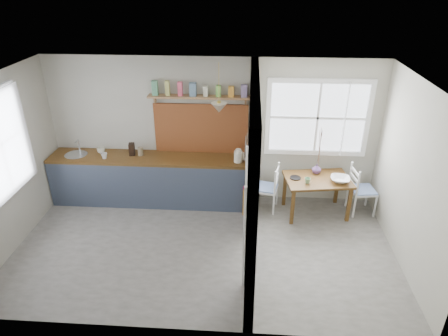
# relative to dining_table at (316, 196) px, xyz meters

# --- Properties ---
(floor) EXTENTS (5.80, 3.20, 0.01)m
(floor) POSITION_rel_dining_table_xyz_m (-1.84, -1.10, -0.34)
(floor) COLOR gray
(floor) RESTS_ON ground
(ceiling) EXTENTS (5.80, 3.20, 0.01)m
(ceiling) POSITION_rel_dining_table_xyz_m (-1.84, -1.10, 2.26)
(ceiling) COLOR #BAB6A5
(ceiling) RESTS_ON walls
(walls) EXTENTS (5.81, 3.21, 2.60)m
(walls) POSITION_rel_dining_table_xyz_m (-1.84, -1.10, 0.96)
(walls) COLOR #BAB6A5
(walls) RESTS_ON floor
(partition) EXTENTS (0.12, 3.20, 2.60)m
(partition) POSITION_rel_dining_table_xyz_m (-1.14, -1.04, 1.11)
(partition) COLOR #BAB6A5
(partition) RESTS_ON floor
(kitchen_window) EXTENTS (0.10, 1.16, 1.50)m
(kitchen_window) POSITION_rel_dining_table_xyz_m (-4.71, -1.10, 1.31)
(kitchen_window) COLOR white
(kitchen_window) RESTS_ON walls
(nook_window) EXTENTS (1.76, 0.10, 1.30)m
(nook_window) POSITION_rel_dining_table_xyz_m (-0.04, 0.46, 1.26)
(nook_window) COLOR white
(nook_window) RESTS_ON walls
(counter) EXTENTS (3.50, 0.60, 0.90)m
(counter) POSITION_rel_dining_table_xyz_m (-2.97, 0.23, 0.12)
(counter) COLOR brown
(counter) RESTS_ON floor
(sink) EXTENTS (0.40, 0.40, 0.02)m
(sink) POSITION_rel_dining_table_xyz_m (-4.27, 0.20, 0.55)
(sink) COLOR silver
(sink) RESTS_ON counter
(backsplash) EXTENTS (1.65, 0.03, 0.90)m
(backsplash) POSITION_rel_dining_table_xyz_m (-2.04, 0.48, 1.01)
(backsplash) COLOR brown
(backsplash) RESTS_ON walls
(shelf) EXTENTS (1.75, 0.20, 0.21)m
(shelf) POSITION_rel_dining_table_xyz_m (-2.04, 0.39, 1.67)
(shelf) COLOR #A66F46
(shelf) RESTS_ON walls
(pendant_lamp) EXTENTS (0.26, 0.26, 0.16)m
(pendant_lamp) POSITION_rel_dining_table_xyz_m (-1.69, 0.05, 1.54)
(pendant_lamp) COLOR beige
(pendant_lamp) RESTS_ON ceiling
(utensil_rail) EXTENTS (0.02, 0.50, 0.02)m
(utensil_rail) POSITION_rel_dining_table_xyz_m (-1.23, -0.20, 1.11)
(utensil_rail) COLOR silver
(utensil_rail) RESTS_ON partition
(dining_table) EXTENTS (1.18, 0.88, 0.68)m
(dining_table) POSITION_rel_dining_table_xyz_m (0.00, 0.00, 0.00)
(dining_table) COLOR brown
(dining_table) RESTS_ON floor
(chair_left) EXTENTS (0.47, 0.47, 0.86)m
(chair_left) POSITION_rel_dining_table_xyz_m (-0.86, 0.08, 0.09)
(chair_left) COLOR white
(chair_left) RESTS_ON floor
(chair_right) EXTENTS (0.46, 0.46, 0.89)m
(chair_right) POSITION_rel_dining_table_xyz_m (0.81, 0.09, 0.11)
(chair_right) COLOR white
(chair_right) RESTS_ON floor
(kettle) EXTENTS (0.21, 0.18, 0.24)m
(kettle) POSITION_rel_dining_table_xyz_m (-1.37, 0.11, 0.68)
(kettle) COLOR white
(kettle) RESTS_ON counter
(mug_a) EXTENTS (0.11, 0.11, 0.10)m
(mug_a) POSITION_rel_dining_table_xyz_m (-3.70, 0.08, 0.61)
(mug_a) COLOR silver
(mug_a) RESTS_ON counter
(mug_b) EXTENTS (0.17, 0.17, 0.11)m
(mug_b) POSITION_rel_dining_table_xyz_m (-3.84, 0.31, 0.61)
(mug_b) COLOR beige
(mug_b) RESTS_ON counter
(knife_block) EXTENTS (0.12, 0.15, 0.21)m
(knife_block) POSITION_rel_dining_table_xyz_m (-3.26, 0.27, 0.67)
(knife_block) COLOR black
(knife_block) RESTS_ON counter
(jar) EXTENTS (0.10, 0.10, 0.15)m
(jar) POSITION_rel_dining_table_xyz_m (-3.10, 0.26, 0.64)
(jar) COLOR #847556
(jar) RESTS_ON counter
(towel_magenta) EXTENTS (0.02, 0.03, 0.53)m
(towel_magenta) POSITION_rel_dining_table_xyz_m (-1.26, -0.10, -0.06)
(towel_magenta) COLOR #B31E4E
(towel_magenta) RESTS_ON counter
(towel_orange) EXTENTS (0.02, 0.03, 0.50)m
(towel_orange) POSITION_rel_dining_table_xyz_m (-1.26, -0.17, -0.09)
(towel_orange) COLOR orange
(towel_orange) RESTS_ON counter
(bowl) EXTENTS (0.36, 0.36, 0.08)m
(bowl) POSITION_rel_dining_table_xyz_m (0.35, -0.08, 0.38)
(bowl) COLOR white
(bowl) RESTS_ON dining_table
(table_cup) EXTENTS (0.12, 0.12, 0.09)m
(table_cup) POSITION_rel_dining_table_xyz_m (-0.20, -0.17, 0.39)
(table_cup) COLOR #77A67C
(table_cup) RESTS_ON dining_table
(plate) EXTENTS (0.23, 0.23, 0.02)m
(plate) POSITION_rel_dining_table_xyz_m (-0.38, -0.01, 0.35)
(plate) COLOR black
(plate) RESTS_ON dining_table
(vase) EXTENTS (0.18, 0.18, 0.17)m
(vase) POSITION_rel_dining_table_xyz_m (-0.00, 0.21, 0.42)
(vase) COLOR #64407C
(vase) RESTS_ON dining_table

